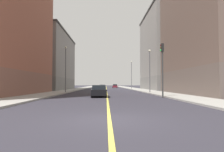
# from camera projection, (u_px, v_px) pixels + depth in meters

# --- Properties ---
(ground_plane) EXTENTS (400.00, 400.00, 0.00)m
(ground_plane) POSITION_uv_depth(u_px,v_px,m) (109.00, 120.00, 8.37)
(ground_plane) COLOR #2E2C35
(ground_plane) RESTS_ON ground
(sidewalk_left) EXTENTS (3.78, 168.00, 0.15)m
(sidewalk_left) POSITION_uv_depth(u_px,v_px,m) (135.00, 89.00, 57.56)
(sidewalk_left) COLOR #9E9B93
(sidewalk_left) RESTS_ON ground
(sidewalk_right) EXTENTS (3.78, 168.00, 0.15)m
(sidewalk_right) POSITION_uv_depth(u_px,v_px,m) (77.00, 89.00, 57.06)
(sidewalk_right) COLOR #9E9B93
(sidewalk_right) RESTS_ON ground
(lane_center_stripe) EXTENTS (0.16, 154.00, 0.01)m
(lane_center_stripe) POSITION_uv_depth(u_px,v_px,m) (106.00, 89.00, 57.31)
(lane_center_stripe) COLOR #E5D14C
(lane_center_stripe) RESTS_ON ground
(building_left_near) EXTENTS (10.79, 19.72, 22.76)m
(building_left_near) POSITION_uv_depth(u_px,v_px,m) (215.00, 15.00, 28.34)
(building_left_near) COLOR brown
(building_left_near) RESTS_ON ground
(building_left_mid) EXTENTS (10.79, 20.13, 19.79)m
(building_left_mid) POSITION_uv_depth(u_px,v_px,m) (167.00, 51.00, 50.73)
(building_left_mid) COLOR slate
(building_left_mid) RESTS_ON ground
(building_right_midblock) EXTENTS (10.79, 24.27, 14.71)m
(building_right_midblock) POSITION_uv_depth(u_px,v_px,m) (47.00, 62.00, 51.78)
(building_right_midblock) COLOR slate
(building_right_midblock) RESTS_ON ground
(traffic_light_left_near) EXTENTS (0.40, 0.32, 5.97)m
(traffic_light_left_near) POSITION_uv_depth(u_px,v_px,m) (162.00, 63.00, 21.76)
(traffic_light_left_near) COLOR #2D2D2D
(traffic_light_left_near) RESTS_ON ground
(street_lamp_left_near) EXTENTS (0.36, 0.36, 7.05)m
(street_lamp_left_near) POSITION_uv_depth(u_px,v_px,m) (150.00, 66.00, 32.64)
(street_lamp_left_near) COLOR #4C4C51
(street_lamp_left_near) RESTS_ON ground
(street_lamp_right_near) EXTENTS (0.36, 0.36, 7.82)m
(street_lamp_right_near) POSITION_uv_depth(u_px,v_px,m) (66.00, 65.00, 33.91)
(street_lamp_right_near) COLOR #4C4C51
(street_lamp_right_near) RESTS_ON ground
(street_lamp_left_far) EXTENTS (0.36, 0.36, 7.89)m
(street_lamp_left_far) POSITION_uv_depth(u_px,v_px,m) (131.00, 72.00, 55.98)
(street_lamp_left_far) COLOR #4C4C51
(street_lamp_left_far) RESTS_ON ground
(car_black) EXTENTS (1.90, 4.40, 1.38)m
(car_black) POSITION_uv_depth(u_px,v_px,m) (99.00, 91.00, 23.21)
(car_black) COLOR black
(car_black) RESTS_ON ground
(car_maroon) EXTENTS (1.85, 4.40, 1.41)m
(car_maroon) POSITION_uv_depth(u_px,v_px,m) (115.00, 86.00, 74.64)
(car_maroon) COLOR maroon
(car_maroon) RESTS_ON ground
(car_teal) EXTENTS (1.94, 4.19, 1.30)m
(car_teal) POSITION_uv_depth(u_px,v_px,m) (103.00, 87.00, 60.73)
(car_teal) COLOR #196670
(car_teal) RESTS_ON ground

